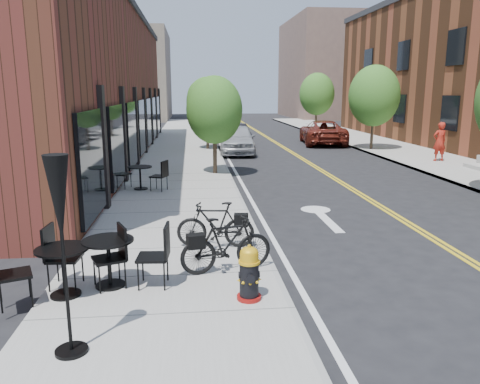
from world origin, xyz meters
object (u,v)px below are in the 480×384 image
bistro_set_a (63,265)px  parked_car_c (223,126)px  fire_hydrant (249,274)px  bicycle_right (226,244)px  bicycle_left (215,225)px  bistro_set_b (109,256)px  patio_umbrella (60,214)px  parked_car_b (236,135)px  parked_car_far (323,132)px  bistro_set_c (140,174)px  pedestrian (440,142)px  parked_car_a (237,139)px

bistro_set_a → parked_car_c: 28.35m
fire_hydrant → bicycle_right: (-0.27, 1.20, 0.09)m
bicycle_left → bicycle_right: 1.38m
bistro_set_b → parked_car_c: size_ratio=0.41×
bicycle_left → bistro_set_a: bearing=-42.2°
bistro_set_b → bistro_set_a: bearing=-150.7°
bistro_set_b → patio_umbrella: 2.41m
parked_car_b → parked_car_far: (5.56, 0.12, 0.09)m
bistro_set_c → parked_car_far: parked_car_far is taller
parked_car_c → pedestrian: 17.23m
parked_car_b → bicycle_right: bearing=-101.2°
bicycle_right → pedestrian: 16.70m
bicycle_left → parked_car_far: 21.18m
patio_umbrella → parked_car_c: size_ratio=0.51×
parked_car_far → patio_umbrella: bearing=74.5°
bicycle_left → parked_car_b: parked_car_b is taller
bistro_set_a → parked_car_far: (10.38, 21.80, 0.11)m
parked_car_c → parked_car_far: bearing=-48.4°
fire_hydrant → parked_car_c: parked_car_c is taller
bistro_set_c → parked_car_b: parked_car_b is taller
bicycle_right → parked_car_a: 17.20m
bicycle_left → bistro_set_a: (-2.54, -2.13, 0.04)m
bistro_set_a → patio_umbrella: patio_umbrella is taller
fire_hydrant → bistro_set_c: size_ratio=0.48×
patio_umbrella → pedestrian: bearing=49.2°
bistro_set_a → bistro_set_b: bearing=2.7°
bistro_set_c → bicycle_right: bearing=-49.1°
bistro_set_b → pedestrian: size_ratio=1.11×
bicycle_left → bistro_set_b: bearing=-38.1°
bistro_set_a → bistro_set_c: bistro_set_a is taller
bistro_set_b → patio_umbrella: (-0.15, -2.05, 1.27)m
parked_car_b → bicycle_left: bearing=-102.0°
bistro_set_b → parked_car_far: (9.73, 21.50, 0.10)m
bicycle_left → parked_car_b: bearing=-178.9°
parked_car_far → fire_hydrant: bearing=78.7°
bicycle_right → pedestrian: (10.92, 12.63, 0.39)m
bistro_set_c → parked_car_c: size_ratio=0.38×
bistro_set_a → bicycle_right: bearing=-6.3°
parked_car_b → pedestrian: size_ratio=2.22×
parked_car_b → pedestrian: (8.77, -8.29, 0.36)m
patio_umbrella → parked_car_far: size_ratio=0.46×
bicycle_left → parked_car_far: (7.85, 19.67, 0.14)m
patio_umbrella → parked_car_b: 23.85m
bistro_set_a → bistro_set_c: 8.32m
parked_car_b → parked_car_c: bearing=88.1°
bistro_set_b → parked_car_a: size_ratio=0.44×
bistro_set_b → parked_car_far: parked_car_far is taller
bistro_set_a → parked_car_b: 22.21m
bicycle_left → parked_car_c: parked_car_c is taller
bicycle_left → bistro_set_c: size_ratio=0.87×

